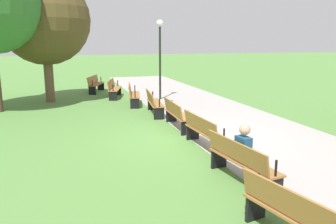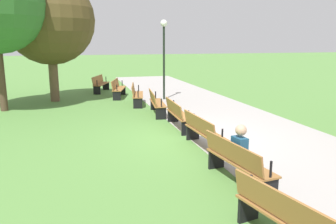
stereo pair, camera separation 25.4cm
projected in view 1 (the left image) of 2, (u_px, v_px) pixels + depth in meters
ground_plane at (192, 137)px, 9.85m from camera, size 120.00×120.00×0.00m
path_paving at (251, 132)px, 10.42m from camera, size 34.11×4.22×0.01m
bench_0 at (95, 84)px, 18.31m from camera, size 1.92×1.11×0.89m
bench_1 at (114, 88)px, 16.55m from camera, size 1.93×0.98×0.89m
bench_2 at (133, 94)px, 14.70m from camera, size 1.93×0.84×0.89m
bench_3 at (154, 102)px, 12.76m from camera, size 1.92×0.70×0.89m
bench_4 at (177, 114)px, 10.75m from camera, size 1.89×0.55×0.89m
bench_5 at (204, 131)px, 8.69m from camera, size 1.89×0.55×0.89m
bench_6 at (241, 160)px, 6.57m from camera, size 1.92×0.70×0.89m
bench_7 at (300, 218)px, 4.43m from camera, size 1.93×0.84×0.89m
person_seated at (247, 151)px, 6.60m from camera, size 0.37×0.55×1.20m
tree_1 at (45, 20)px, 14.80m from camera, size 3.99×3.99×5.68m
lamp_post at (160, 44)px, 15.69m from camera, size 0.32×0.32×3.73m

